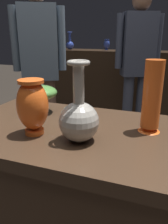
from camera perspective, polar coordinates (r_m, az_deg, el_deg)
name	(u,v)px	position (r m, az deg, el deg)	size (l,w,h in m)	color
display_plinth	(87,205)	(1.19, 0.82, -22.31)	(1.20, 0.64, 0.80)	#382619
back_display_shelf	(142,90)	(3.14, 14.28, 5.45)	(2.60, 0.40, 0.99)	black
vase_centerpiece	(80,118)	(0.86, -1.06, -1.53)	(0.15, 0.15, 0.31)	gray
vase_tall_behind	(152,98)	(0.97, 16.61, 3.36)	(0.09, 0.09, 0.30)	#E55B1E
vase_left_accent	(40,93)	(1.20, -10.97, 4.63)	(0.18, 0.18, 0.14)	#477A38
vase_right_accent	(33,105)	(0.93, -12.73, 1.64)	(0.13, 0.13, 0.23)	#E55B1E
shelf_vase_far_left	(70,44)	(3.35, -3.55, 16.60)	(0.11, 0.11, 0.24)	#2D429E
shelf_vase_center	(145,48)	(3.04, 15.07, 15.29)	(0.08, 0.08, 0.14)	silver
shelf_vase_left	(107,44)	(3.22, 5.68, 16.53)	(0.08, 0.08, 0.14)	#2D429E
visitor_center_back	(137,61)	(2.47, 13.20, 12.26)	(0.43, 0.30, 1.58)	#333847
visitor_near_left	(40,62)	(2.13, -10.97, 12.13)	(0.42, 0.31, 1.62)	brown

